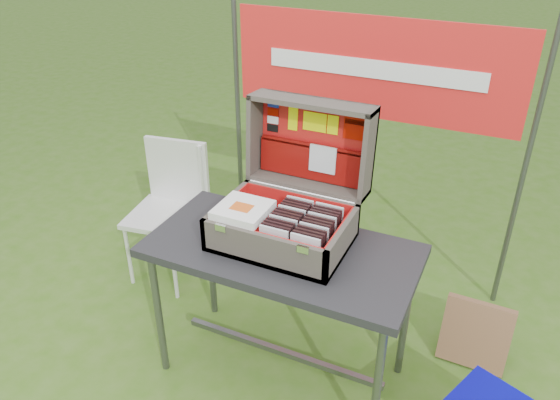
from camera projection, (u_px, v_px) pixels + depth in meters
The scene contains 88 objects.
ground at pixel (288, 383), 2.71m from camera, with size 80.00×80.00×0.00m, color #376315.
table at pixel (282, 312), 2.60m from camera, with size 1.20×0.60×0.75m, color #2A2A2B, non-canonical shape.
table_top at pixel (282, 251), 2.43m from camera, with size 1.20×0.60×0.04m, color #2A2A2B.
table_leg_fl at pixel (159, 314), 2.62m from camera, with size 0.04×0.04×0.71m, color #59595B.
table_leg_fr at pixel (377, 390), 2.22m from camera, with size 0.04×0.04×0.71m, color #59595B.
table_leg_bl at pixel (211, 261), 3.00m from camera, with size 0.04×0.04×0.71m, color #59595B.
table_leg_br at pixel (406, 317), 2.60m from camera, with size 0.04×0.04×0.71m, color #59595B.
table_brace at pixel (282, 352), 2.73m from camera, with size 1.05×0.03×0.03m, color #59595B.
suitcase at pixel (288, 181), 2.36m from camera, with size 0.58×0.58×0.57m, color #564D43, non-canonical shape.
suitcase_base_bottom at pixel (282, 240), 2.45m from camera, with size 0.58×0.42×0.02m, color #564D43.
suitcase_base_wall_front at pixel (262, 251), 2.26m from camera, with size 0.58×0.02×0.16m, color #564D43.
suitcase_base_wall_back at pixel (300, 207), 2.57m from camera, with size 0.58×0.02×0.16m, color #564D43.
suitcase_base_wall_left at pixel (227, 214), 2.52m from camera, with size 0.02×0.42×0.16m, color #564D43.
suitcase_base_wall_right at pixel (342, 243), 2.31m from camera, with size 0.02×0.42×0.16m, color #564D43.
suitcase_liner_floor at pixel (282, 237), 2.44m from camera, with size 0.54×0.37×0.01m, color red.
suitcase_latch_left at pixel (221, 228), 2.29m from camera, with size 0.05×0.01×0.03m, color silver.
suitcase_latch_right at pixel (303, 250), 2.15m from camera, with size 0.05×0.01×0.03m, color silver.
suitcase_hinge at pixel (301, 192), 2.54m from camera, with size 0.02×0.02×0.53m, color silver.
suitcase_lid_back at pixel (315, 140), 2.57m from camera, with size 0.58×0.42×0.02m, color #564D43.
suitcase_lid_rim_far at pixel (312, 103), 2.43m from camera, with size 0.58×0.02×0.16m, color #564D43.
suitcase_lid_rim_near at pixel (307, 184), 2.60m from camera, with size 0.58×0.02×0.16m, color #564D43.
suitcase_lid_rim_left at pixel (256, 135), 2.62m from camera, with size 0.02×0.42×0.16m, color #564D43.
suitcase_lid_rim_right at pixel (368, 155), 2.41m from camera, with size 0.02×0.42×0.16m, color #564D43.
suitcase_lid_liner at pixel (314, 141), 2.56m from camera, with size 0.53×0.37×0.01m, color red.
suitcase_liner_wall_front at pixel (264, 247), 2.26m from camera, with size 0.54×0.01×0.13m, color red.
suitcase_liner_wall_back at pixel (299, 207), 2.55m from camera, with size 0.54×0.01×0.13m, color red.
suitcase_liner_wall_left at pixel (230, 212), 2.51m from camera, with size 0.01×0.37×0.13m, color red.
suitcase_liner_wall_right at pixel (339, 240), 2.31m from camera, with size 0.01×0.37×0.13m, color red.
suitcase_lid_pocket at pixel (311, 162), 2.58m from camera, with size 0.52×0.17×0.03m, color #720A07.
suitcase_pocket_edge at pixel (312, 146), 2.54m from camera, with size 0.51×0.02×0.02m, color #720A07.
suitcase_pocket_cd at pixel (323, 159), 2.53m from camera, with size 0.13×0.13×0.01m, color silver.
lid_sticker_cc_a at pixel (273, 104), 2.57m from camera, with size 0.06×0.04×0.00m, color #1933B2.
lid_sticker_cc_b at pixel (273, 112), 2.58m from camera, with size 0.06×0.04×0.00m, color #A70D00.
lid_sticker_cc_c at pixel (273, 120), 2.60m from camera, with size 0.06×0.04×0.00m, color white.
lid_sticker_cc_d at pixel (273, 128), 2.62m from camera, with size 0.06×0.04×0.00m, color black.
lid_card_neon_tall at pixel (293, 118), 2.55m from camera, with size 0.05×0.11×0.00m, color #D7E702.
lid_card_neon_main at pixel (315, 122), 2.51m from camera, with size 0.11×0.09×0.00m, color #D7E702.
lid_card_neon_small at pixel (333, 125), 2.48m from camera, with size 0.05×0.09×0.00m, color #D7E702.
lid_sticker_band at pixel (355, 129), 2.44m from camera, with size 0.10×0.10×0.00m, color #A70D00.
lid_sticker_band_bar at pixel (355, 122), 2.43m from camera, with size 0.09×0.02×0.00m, color black.
cd_left_0 at pixel (274, 243), 2.26m from camera, with size 0.13×0.01×0.15m, color silver.
cd_left_1 at pixel (276, 241), 2.28m from camera, with size 0.13×0.01×0.15m, color black.
cd_left_2 at pixel (279, 238), 2.30m from camera, with size 0.13×0.01×0.15m, color black.
cd_left_3 at pixel (281, 235), 2.32m from camera, with size 0.13×0.01×0.15m, color black.
cd_left_4 at pixel (283, 232), 2.33m from camera, with size 0.13×0.01×0.15m, color silver.
cd_left_5 at pixel (285, 230), 2.35m from camera, with size 0.13×0.01×0.15m, color black.
cd_left_6 at pixel (288, 227), 2.37m from camera, with size 0.13×0.01×0.15m, color black.
cd_left_7 at pixel (290, 225), 2.39m from camera, with size 0.13×0.01×0.15m, color black.
cd_left_8 at pixel (292, 222), 2.41m from camera, with size 0.13×0.01×0.15m, color silver.
cd_left_9 at pixel (294, 220), 2.42m from camera, with size 0.13×0.01×0.15m, color black.
cd_left_10 at pixel (296, 217), 2.44m from camera, with size 0.13×0.01×0.15m, color black.
cd_left_11 at pixel (298, 215), 2.46m from camera, with size 0.13×0.01×0.15m, color black.
cd_left_12 at pixel (300, 213), 2.48m from camera, with size 0.13×0.01×0.15m, color silver.
cd_right_0 at pixel (305, 252), 2.21m from camera, with size 0.13×0.01×0.15m, color silver.
cd_right_1 at pixel (307, 249), 2.23m from camera, with size 0.13×0.01×0.15m, color black.
cd_right_2 at pixel (309, 246), 2.25m from camera, with size 0.13×0.01×0.15m, color black.
cd_right_3 at pixel (311, 243), 2.26m from camera, with size 0.13×0.01×0.15m, color black.
cd_right_4 at pixel (314, 240), 2.28m from camera, with size 0.13×0.01×0.15m, color silver.
cd_right_5 at pixel (316, 237), 2.30m from camera, with size 0.13×0.01×0.15m, color black.
cd_right_6 at pixel (318, 235), 2.32m from camera, with size 0.13×0.01×0.15m, color black.
cd_right_7 at pixel (320, 232), 2.34m from camera, with size 0.13×0.01×0.15m, color black.
cd_right_8 at pixel (322, 230), 2.35m from camera, with size 0.13×0.01×0.15m, color silver.
cd_right_9 at pixel (323, 227), 2.37m from camera, with size 0.13×0.01×0.15m, color black.
cd_right_10 at pixel (325, 224), 2.39m from camera, with size 0.13×0.01×0.15m, color black.
cd_right_11 at pixel (327, 222), 2.41m from camera, with size 0.13×0.01×0.15m, color black.
cd_right_12 at pixel (329, 219), 2.43m from camera, with size 0.13×0.01×0.15m, color silver.
songbook_0 at pixel (243, 213), 2.37m from camera, with size 0.22×0.22×0.01m, color white.
songbook_1 at pixel (243, 212), 2.37m from camera, with size 0.22×0.22×0.01m, color white.
songbook_2 at pixel (243, 211), 2.36m from camera, with size 0.22×0.22×0.01m, color white.
songbook_3 at pixel (243, 210), 2.36m from camera, with size 0.22×0.22×0.01m, color white.
songbook_4 at pixel (243, 209), 2.36m from camera, with size 0.22×0.22×0.01m, color white.
songbook_5 at pixel (243, 208), 2.36m from camera, with size 0.22×0.22×0.01m, color white.
songbook_6 at pixel (243, 207), 2.35m from camera, with size 0.22×0.22×0.01m, color white.
songbook_graphic at pixel (242, 207), 2.34m from camera, with size 0.09×0.07×0.00m, color #D85919.
chair at pixel (164, 217), 3.26m from camera, with size 0.39×0.43×0.86m, color silver, non-canonical shape.
chair_seat at pixel (163, 216), 3.26m from camera, with size 0.39×0.39×0.03m, color silver.
chair_backrest at pixel (178, 171), 3.30m from camera, with size 0.39×0.03×0.41m, color silver.
chair_leg_fl at pixel (128, 253), 3.30m from camera, with size 0.02×0.02×0.44m, color silver.
chair_leg_fr at pixel (174, 267), 3.18m from camera, with size 0.02×0.02×0.44m, color silver.
chair_leg_bl at pixel (161, 227), 3.56m from camera, with size 0.02×0.02×0.44m, color silver.
chair_leg_br at pixel (204, 239), 3.44m from camera, with size 0.02×0.02×0.44m, color silver.
chair_upright_left at pixel (156, 167), 3.37m from camera, with size 0.02×0.02×0.41m, color silver.
chair_upright_right at pixel (201, 178), 3.24m from camera, with size 0.02×0.02×0.41m, color silver.
cardboard_box at pixel (475, 334), 2.76m from camera, with size 0.33×0.05×0.35m, color brown.
banner_post_left at pixel (238, 122), 3.47m from camera, with size 0.03×0.03×1.70m, color #59595B.
banner_post_right at pixel (524, 173), 2.85m from camera, with size 0.03×0.03×1.70m, color #59595B.
banner at pixel (373, 68), 2.93m from camera, with size 1.60×0.01×0.55m, color red.
banner_text at pixel (372, 69), 2.92m from camera, with size 1.20×0.00×0.10m, color white.
Camera 1 is at (0.78, -1.75, 2.13)m, focal length 35.00 mm.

